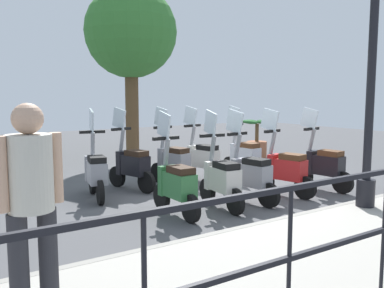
{
  "coord_description": "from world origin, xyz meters",
  "views": [
    {
      "loc": [
        -6.09,
        4.7,
        1.81
      ],
      "look_at": [
        0.2,
        0.5,
        0.9
      ],
      "focal_mm": 40.0,
      "sensor_mm": 36.0,
      "label": 1
    }
  ],
  "objects": [
    {
      "name": "lamp_post_near",
      "position": [
        -2.4,
        -0.83,
        1.96
      ],
      "size": [
        0.26,
        0.9,
        4.09
      ],
      "color": "black",
      "rests_on": "promenade_walkway"
    },
    {
      "name": "scooter_far_2",
      "position": [
        0.97,
        0.44,
        0.48
      ],
      "size": [
        1.22,
        0.49,
        1.54
      ],
      "rotation": [
        0.0,
        0.0,
        0.21
      ],
      "color": "black",
      "rests_on": "ground_plane"
    },
    {
      "name": "ground_plane",
      "position": [
        0.0,
        0.0,
        0.0
      ],
      "size": [
        28.0,
        28.0,
        0.0
      ],
      "primitive_type": "plane",
      "color": "#4C4C4F"
    },
    {
      "name": "pedestrian_distant",
      "position": [
        -2.98,
        4.0,
        1.08
      ],
      "size": [
        0.37,
        0.48,
        1.59
      ],
      "rotation": [
        0.0,
        0.0,
        3.31
      ],
      "color": "#28282D",
      "rests_on": "promenade_walkway"
    },
    {
      "name": "promenade_walkway",
      "position": [
        -3.15,
        0.0,
        0.07
      ],
      "size": [
        2.2,
        20.0,
        0.15
      ],
      "color": "#A39E93",
      "rests_on": "ground_plane"
    },
    {
      "name": "scooter_near_0",
      "position": [
        -0.92,
        -1.69,
        0.48
      ],
      "size": [
        1.23,
        0.45,
        1.54
      ],
      "rotation": [
        0.0,
        0.0,
        0.13
      ],
      "color": "black",
      "rests_on": "ground_plane"
    },
    {
      "name": "potted_palm",
      "position": [
        2.81,
        -3.43,
        0.45
      ],
      "size": [
        1.06,
        0.66,
        1.05
      ],
      "color": "#9E5B3D",
      "rests_on": "ground_plane"
    },
    {
      "name": "scooter_near_4",
      "position": [
        -0.84,
        1.48,
        0.48
      ],
      "size": [
        1.23,
        0.44,
        1.54
      ],
      "rotation": [
        0.0,
        0.0,
        -0.0
      ],
      "color": "black",
      "rests_on": "ground_plane"
    },
    {
      "name": "scooter_far_1",
      "position": [
        1.0,
        -0.28,
        0.48
      ],
      "size": [
        1.22,
        0.49,
        1.54
      ],
      "rotation": [
        0.0,
        0.0,
        0.2
      ],
      "color": "black",
      "rests_on": "ground_plane"
    },
    {
      "name": "scooter_near_2",
      "position": [
        -0.89,
        0.1,
        0.48
      ],
      "size": [
        1.23,
        0.45,
        1.54
      ],
      "rotation": [
        0.0,
        0.0,
        0.14
      ],
      "color": "black",
      "rests_on": "ground_plane"
    },
    {
      "name": "scooter_far_4",
      "position": [
        0.78,
        2.09,
        0.48
      ],
      "size": [
        1.22,
        0.49,
        1.54
      ],
      "rotation": [
        0.0,
        0.0,
        -0.21
      ],
      "color": "black",
      "rests_on": "ground_plane"
    },
    {
      "name": "tree_distant",
      "position": [
        4.54,
        -0.43,
        3.39
      ],
      "size": [
        2.47,
        2.47,
        4.67
      ],
      "color": "brown",
      "rests_on": "ground_plane"
    },
    {
      "name": "scooter_near_3",
      "position": [
        -0.89,
        0.69,
        0.48
      ],
      "size": [
        1.23,
        0.44,
        1.54
      ],
      "rotation": [
        0.0,
        0.0,
        -0.1
      ],
      "color": "black",
      "rests_on": "ground_plane"
    },
    {
      "name": "scooter_near_1",
      "position": [
        -0.85,
        -0.76,
        0.48
      ],
      "size": [
        1.22,
        0.5,
        1.54
      ],
      "rotation": [
        0.0,
        0.0,
        0.22
      ],
      "color": "black",
      "rests_on": "ground_plane"
    },
    {
      "name": "scooter_far_3",
      "position": [
        1.06,
        1.28,
        0.48
      ],
      "size": [
        1.21,
        0.53,
        1.54
      ],
      "rotation": [
        0.0,
        0.0,
        0.26
      ],
      "color": "black",
      "rests_on": "ground_plane"
    },
    {
      "name": "scooter_far_0",
      "position": [
        0.82,
        -1.25,
        0.48
      ],
      "size": [
        1.23,
        0.44,
        1.54
      ],
      "rotation": [
        0.0,
        0.0,
        0.09
      ],
      "color": "black",
      "rests_on": "ground_plane"
    }
  ]
}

